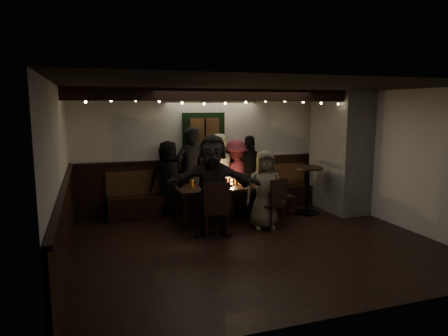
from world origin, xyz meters
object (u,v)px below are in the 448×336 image
object	(u,v)px
chair_near_left	(217,206)
person_a	(168,178)
person_b	(191,171)
person_g	(265,190)
chair_end	(281,193)
person_e	(250,173)
dining_table	(227,189)
person_d	(236,175)
high_top	(308,184)
chair_near_right	(274,200)
person_f	(213,185)
person_c	(217,174)

from	to	relation	value
chair_near_left	person_a	world-z (taller)	person_a
person_b	person_g	world-z (taller)	person_b
chair_end	person_e	xyz separation A→B (m)	(-0.45, 0.63, 0.34)
chair_near_left	person_a	bearing A→B (deg)	106.76
dining_table	person_a	xyz separation A→B (m)	(-1.03, 0.78, 0.13)
person_d	chair_end	bearing A→B (deg)	125.33
high_top	person_d	world-z (taller)	person_d
dining_table	person_e	bearing A→B (deg)	41.50
chair_near_right	person_e	size ratio (longest dim) A/B	0.59
person_a	person_e	world-z (taller)	person_e
person_a	person_b	xyz separation A→B (m)	(0.48, -0.02, 0.14)
person_a	dining_table	bearing A→B (deg)	144.26
chair_near_right	person_a	bearing A→B (deg)	137.70
dining_table	person_b	world-z (taller)	person_b
chair_near_left	person_g	world-z (taller)	person_g
person_e	chair_near_right	bearing A→B (deg)	106.88
chair_end	person_a	xyz separation A→B (m)	(-2.25, 0.73, 0.31)
chair_end	person_b	size ratio (longest dim) A/B	0.46
chair_near_right	person_e	xyz separation A→B (m)	(0.11, 1.45, 0.28)
high_top	person_a	distance (m)	2.96
person_e	person_f	xyz separation A→B (m)	(-1.30, -1.41, 0.08)
person_e	person_c	bearing A→B (deg)	22.58
person_b	person_c	world-z (taller)	person_b
high_top	person_g	distance (m)	1.47
dining_table	person_f	size ratio (longest dim) A/B	1.12
dining_table	chair_near_right	distance (m)	1.02
chair_near_left	person_d	xyz separation A→B (m)	(0.99, 1.71, 0.21)
person_f	person_g	size ratio (longest dim) A/B	1.22
person_a	person_e	distance (m)	1.81
person_c	chair_near_left	bearing A→B (deg)	47.71
chair_near_left	person_f	size ratio (longest dim) A/B	0.56
person_f	high_top	bearing A→B (deg)	35.02
chair_end	person_d	world-z (taller)	person_d
chair_end	person_d	distance (m)	1.08
chair_near_right	person_e	world-z (taller)	person_e
person_f	chair_end	bearing A→B (deg)	41.97
high_top	person_c	xyz separation A→B (m)	(-1.82, 0.67, 0.22)
dining_table	person_d	size ratio (longest dim) A/B	1.31
person_a	chair_end	bearing A→B (deg)	163.51
person_d	person_c	bearing A→B (deg)	3.34
chair_near_left	chair_end	xyz separation A→B (m)	(1.74, 0.98, -0.08)
dining_table	chair_near_left	world-z (taller)	chair_near_left
person_a	person_b	distance (m)	0.50
person_a	person_d	bearing A→B (deg)	-178.50
chair_near_left	person_d	bearing A→B (deg)	59.89
person_f	person_g	bearing A→B (deg)	21.47
person_c	chair_end	bearing A→B (deg)	128.99
person_a	person_c	distance (m)	1.04
person_d	chair_near_left	bearing A→B (deg)	49.56
person_d	person_b	bearing A→B (deg)	-9.14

